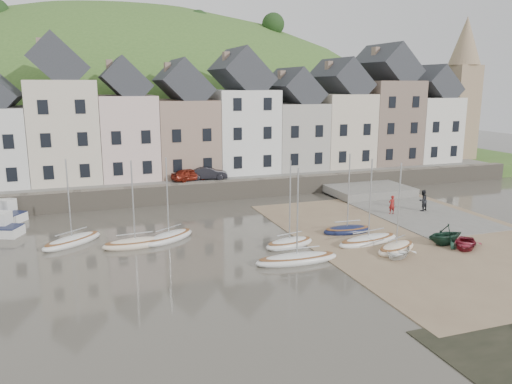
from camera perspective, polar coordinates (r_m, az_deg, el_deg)
name	(u,v)px	position (r m, az deg, el deg)	size (l,w,h in m)	color
ground	(285,253)	(34.08, 3.37, -6.96)	(160.00, 160.00, 0.00)	#433D35
quay_land	(188,168)	(63.78, -7.76, 2.69)	(90.00, 30.00, 1.50)	#3D6126
quay_street	(210,178)	(52.59, -5.24, 1.61)	(70.00, 7.00, 0.10)	slate
seawall	(219,191)	(49.39, -4.23, 0.17)	(70.00, 1.20, 1.80)	slate
beach	(422,237)	(39.46, 18.33, -4.84)	(18.00, 26.00, 0.06)	#80664E
slipway	(403,208)	(47.95, 16.35, -1.70)	(8.00, 18.00, 0.12)	slate
hillside	(132,247)	(94.59, -13.90, -6.12)	(134.40, 84.00, 84.00)	#3D6126
townhouse_terrace	(217,120)	(55.66, -4.47, 8.20)	(61.05, 8.00, 13.93)	white
church_spire	(462,85)	(71.37, 22.37, 11.22)	(4.00, 4.00, 18.00)	#997F60
sailboat_0	(72,241)	(38.10, -20.15, -5.21)	(4.72, 4.14, 6.32)	silver
sailboat_1	(169,237)	(37.19, -9.86, -5.04)	(4.54, 3.69, 6.32)	silver
sailboat_2	(135,243)	(36.28, -13.55, -5.65)	(4.63, 1.77, 6.32)	beige
sailboat_3	(289,243)	(35.36, 3.82, -5.79)	(4.06, 2.31, 6.32)	silver
sailboat_4	(297,259)	(32.35, 4.64, -7.56)	(5.61, 1.71, 6.32)	silver
sailboat_5	(347,230)	(38.98, 10.30, -4.25)	(3.95, 1.69, 6.32)	#131A3C
sailboat_6	(368,240)	(36.80, 12.63, -5.35)	(5.35, 2.39, 6.32)	silver
sailboat_7	(396,248)	(35.57, 15.63, -6.12)	(4.05, 2.92, 6.32)	beige
rowboat_white	(398,252)	(34.49, 15.78, -6.55)	(2.07, 2.90, 0.60)	white
rowboat_green	(445,234)	(37.79, 20.69, -4.53)	(2.45, 2.84, 1.50)	#163225
rowboat_red	(465,244)	(37.72, 22.65, -5.42)	(2.12, 2.97, 0.61)	maroon
person_red	(392,205)	(44.98, 15.17, -1.39)	(0.59, 0.39, 1.62)	maroon
person_dark	(423,200)	(46.80, 18.40, -0.91)	(0.91, 0.71, 1.87)	black
car_left	(189,174)	(50.99, -7.57, 1.99)	(1.49, 3.69, 1.26)	maroon
car_right	(208,173)	(51.41, -5.45, 2.14)	(1.35, 3.88, 1.28)	black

